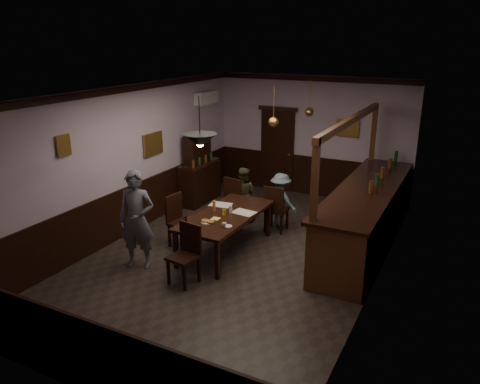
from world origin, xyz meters
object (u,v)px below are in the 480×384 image
Objects in this scene: person_seated_left at (243,194)px; pendant_brass_far at (309,112)px; pendant_iron at (200,141)px; dining_table at (226,217)px; chair_far_right at (275,207)px; pendant_brass_mid at (274,122)px; person_standing at (137,220)px; person_seated_right at (281,201)px; coffee_cup at (224,225)px; chair_side at (179,218)px; sideboard at (199,175)px; chair_near at (186,251)px; bar_counter at (366,215)px; soda_can at (224,212)px; chair_far_left at (236,199)px.

person_seated_left is 2.34m from pendant_brass_far.
pendant_iron is at bearing -99.38° from pendant_brass_far.
dining_table is at bearing 96.15° from person_seated_left.
chair_far_right is 1.75m from pendant_brass_mid.
person_standing reaches higher than dining_table.
person_standing is at bearing 73.38° from person_seated_right.
person_seated_left is at bearing -128.99° from pendant_brass_far.
coffee_cup is at bearing 82.66° from chair_far_right.
sideboard is at bearing 30.29° from chair_side.
chair_near is 0.23× the size of bar_counter.
sideboard is 2.09× the size of pendant_brass_mid.
person_standing is 2.88m from person_seated_left.
pendant_iron is (0.92, -0.62, 1.73)m from chair_side.
pendant_iron is 2.11m from pendant_brass_mid.
coffee_cup is 0.02× the size of bar_counter.
pendant_brass_far reaches higher than bar_counter.
pendant_brass_far is (1.52, 2.98, 1.74)m from chair_side.
soda_can reaches higher than coffee_cup.
chair_far_right is at bearing -36.97° from chair_side.
person_seated_left is at bearing 177.62° from bar_counter.
person_seated_left is at bearing 11.56° from person_seated_right.
chair_far_left is 1.31× the size of pendant_brass_mid.
soda_can is at bearing -101.10° from pendant_brass_far.
chair_side is 0.85× the size of person_seated_right.
pendant_iron and pendant_brass_far have the same top height.
soda_can is (0.03, 1.23, 0.26)m from chair_near.
pendant_brass_mid reaches higher than chair_side.
person_seated_right is 2.93m from pendant_iron.
pendant_brass_far is at bearing 78.90° from soda_can.
chair_near is at bearing -98.62° from pendant_brass_mid.
person_standing is (-1.07, -1.23, 0.19)m from dining_table.
chair_far_left is at bearing 101.86° from pendant_iron.
coffee_cup is at bearing -60.70° from soda_can.
bar_counter is (1.80, -0.10, 0.03)m from person_seated_right.
chair_far_right is at bearing 87.56° from chair_near.
chair_far_left is 2.62m from chair_near.
person_standing is 1.04× the size of sideboard.
chair_far_left reaches higher than coffee_cup.
person_standing is (-0.13, -1.06, 0.32)m from chair_side.
pendant_brass_mid reaches higher than sideboard.
chair_far_left is at bearing 107.72° from chair_near.
chair_side is 1.11m from person_standing.
person_standing is 4.29m from bar_counter.
pendant_iron is at bearing -92.29° from soda_can.
sideboard is (-1.92, 3.49, 0.13)m from chair_near.
sideboard is at bearing 126.90° from chair_near.
soda_can is (0.46, -1.36, 0.23)m from chair_far_left.
chair_far_left is at bearing 112.63° from coffee_cup.
chair_far_left is at bearing -2.42° from chair_far_right.
person_seated_right is 1.71m from soda_can.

